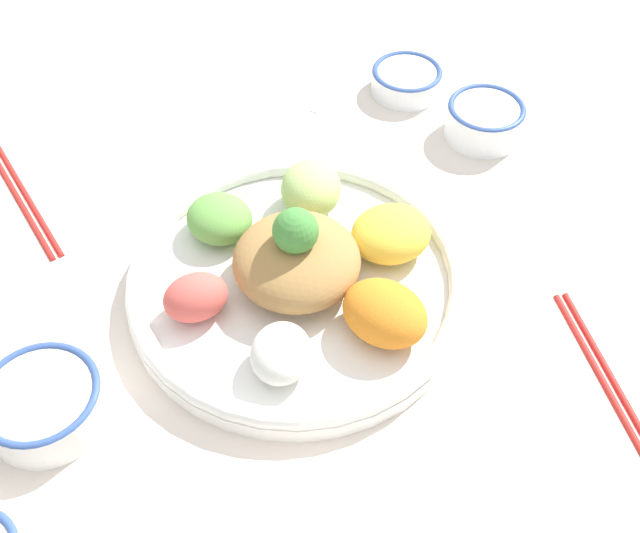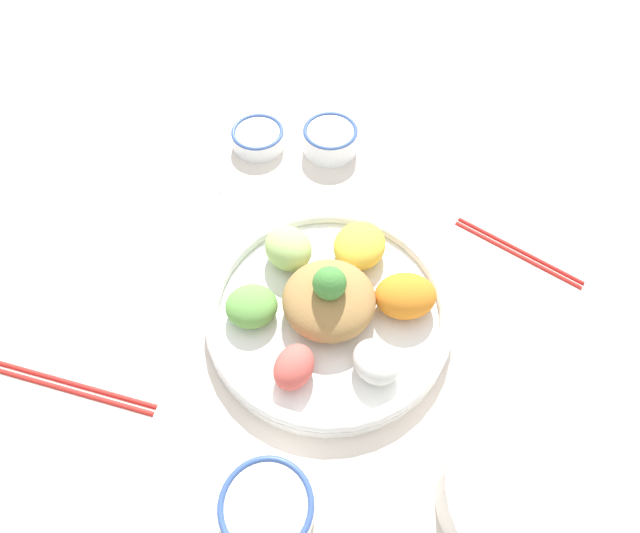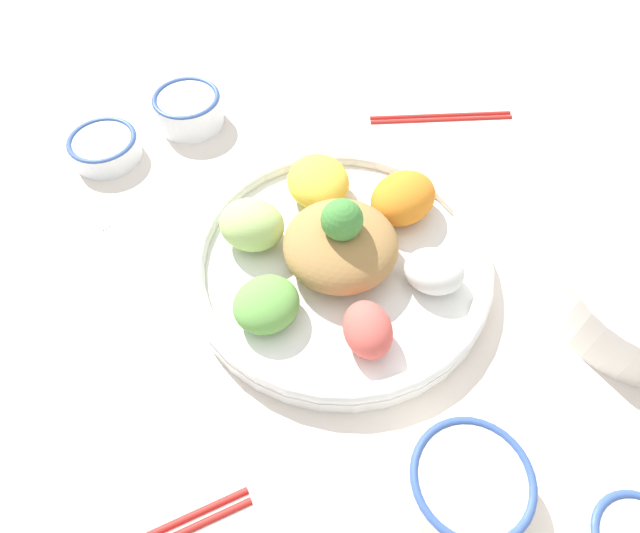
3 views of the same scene
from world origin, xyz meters
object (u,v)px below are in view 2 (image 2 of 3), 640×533
object	(u,v)px
rice_bowl_plain	(267,508)
serving_spoon_main	(218,190)
rice_bowl_blue	(330,138)
salad_platter	(330,305)
side_serving_bowl	(525,500)
chopsticks_pair_far	(518,251)
sauce_bowl_red	(258,137)
chopsticks_pair_near	(70,386)

from	to	relation	value
rice_bowl_plain	serving_spoon_main	size ratio (longest dim) A/B	0.82
rice_bowl_blue	salad_platter	bearing A→B (deg)	158.99
side_serving_bowl	chopsticks_pair_far	distance (m)	0.38
sauce_bowl_red	serving_spoon_main	distance (m)	0.13
salad_platter	sauce_bowl_red	bearing A→B (deg)	-0.67
chopsticks_pair_far	sauce_bowl_red	bearing A→B (deg)	-173.47
side_serving_bowl	chopsticks_pair_near	size ratio (longest dim) A/B	0.91
rice_bowl_blue	chopsticks_pair_near	world-z (taller)	rice_bowl_blue
chopsticks_pair_near	serving_spoon_main	world-z (taller)	chopsticks_pair_near
chopsticks_pair_near	side_serving_bowl	bearing A→B (deg)	-179.24
salad_platter	serving_spoon_main	size ratio (longest dim) A/B	2.62
chopsticks_pair_far	side_serving_bowl	bearing A→B (deg)	-65.88
rice_bowl_blue	sauce_bowl_red	bearing A→B (deg)	65.02
sauce_bowl_red	rice_bowl_blue	distance (m)	0.13
salad_platter	side_serving_bowl	size ratio (longest dim) A/B	1.84
salad_platter	chopsticks_pair_near	size ratio (longest dim) A/B	1.68
chopsticks_pair_far	serving_spoon_main	distance (m)	0.51
sauce_bowl_red	rice_bowl_plain	world-z (taller)	rice_bowl_plain
side_serving_bowl	rice_bowl_plain	bearing A→B (deg)	70.93
salad_platter	rice_bowl_plain	size ratio (longest dim) A/B	3.20
salad_platter	chopsticks_pair_near	xyz separation A→B (m)	(0.02, 0.37, -0.02)
rice_bowl_blue	side_serving_bowl	xyz separation A→B (m)	(-0.64, 0.01, 0.01)
rice_bowl_plain	side_serving_bowl	bearing A→B (deg)	-109.07
side_serving_bowl	chopsticks_pair_far	world-z (taller)	side_serving_bowl
salad_platter	rice_bowl_plain	bearing A→B (deg)	143.86
salad_platter	chopsticks_pair_far	bearing A→B (deg)	-89.85
side_serving_bowl	serving_spoon_main	distance (m)	0.65
salad_platter	rice_bowl_plain	distance (m)	0.28
sauce_bowl_red	rice_bowl_blue	bearing A→B (deg)	-114.98
sauce_bowl_red	chopsticks_pair_near	xyz separation A→B (m)	(-0.36, 0.37, -0.02)
salad_platter	sauce_bowl_red	xyz separation A→B (m)	(0.38, -0.00, -0.01)
rice_bowl_blue	chopsticks_pair_near	bearing A→B (deg)	121.63
rice_bowl_plain	side_serving_bowl	size ratio (longest dim) A/B	0.58
salad_platter	rice_bowl_blue	size ratio (longest dim) A/B	3.64
sauce_bowl_red	chopsticks_pair_far	size ratio (longest dim) A/B	0.51
sauce_bowl_red	rice_bowl_blue	world-z (taller)	rice_bowl_blue
sauce_bowl_red	side_serving_bowl	distance (m)	0.71
rice_bowl_plain	side_serving_bowl	distance (m)	0.30
chopsticks_pair_near	salad_platter	bearing A→B (deg)	-147.03
rice_bowl_plain	chopsticks_pair_near	world-z (taller)	rice_bowl_plain
side_serving_bowl	salad_platter	bearing A→B (deg)	19.92
salad_platter	rice_bowl_blue	bearing A→B (deg)	-21.01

